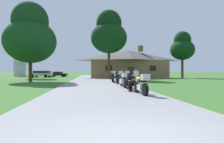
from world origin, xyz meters
TOP-DOWN VIEW (x-y plane):
  - ground_plane at (0.00, 20.00)m, footprint 500.00×500.00m
  - asphalt_driveway at (0.00, 18.00)m, footprint 6.40×80.00m
  - motorcycle_yellow_nearest_to_camera at (2.12, 6.92)m, footprint 0.66×2.08m
  - motorcycle_blue_second_in_row at (1.92, 9.27)m, footprint 0.77×2.08m
  - motorcycle_green_third_in_row at (2.00, 11.88)m, footprint 0.75×2.08m
  - motorcycle_white_fourth_in_row at (2.18, 14.39)m, footprint 0.66×2.08m
  - motorcycle_green_fifth_in_row at (2.04, 16.68)m, footprint 0.66×2.08m
  - motorcycle_silver_farthest_in_row at (1.98, 19.40)m, footprint 0.77×2.08m
  - stone_lodge at (6.56, 34.14)m, footprint 14.96×7.37m
  - bystander_blue_shirt_near_lodge at (6.49, 27.05)m, footprint 0.48×0.37m
  - tree_left_near at (-8.09, 22.08)m, footprint 6.37×6.37m
  - tree_by_lodge_front at (2.32, 27.68)m, footprint 5.74×5.74m
  - tree_right_of_lodge at (17.24, 33.15)m, footprint 4.67×4.67m
  - tree_left_far at (-11.74, 34.70)m, footprint 4.66×4.66m
  - metal_silo_distant at (-18.41, 48.85)m, footprint 3.12×3.12m
  - parked_silver_suv_far_left at (-10.96, 39.63)m, footprint 4.89×2.79m
  - parked_black_sedan_far_left at (-8.06, 43.51)m, footprint 4.45×2.51m

SIDE VIEW (x-z plane):
  - ground_plane at x=0.00m, z-range 0.00..0.00m
  - asphalt_driveway at x=0.00m, z-range 0.00..0.06m
  - motorcycle_blue_second_in_row at x=1.92m, z-range -0.04..1.26m
  - motorcycle_green_third_in_row at x=2.00m, z-range -0.04..1.26m
  - motorcycle_silver_farthest_in_row at x=1.98m, z-range -0.04..1.26m
  - motorcycle_yellow_nearest_to_camera at x=2.12m, z-range -0.03..1.27m
  - motorcycle_white_fourth_in_row at x=2.18m, z-range -0.03..1.27m
  - motorcycle_green_fifth_in_row at x=2.04m, z-range -0.03..1.27m
  - parked_black_sedan_far_left at x=-8.06m, z-range 0.04..1.24m
  - parked_silver_suv_far_left at x=-10.96m, z-range 0.08..1.48m
  - bystander_blue_shirt_near_lodge at x=6.49m, z-range 0.10..1.76m
  - stone_lodge at x=6.56m, z-range -0.37..5.93m
  - metal_silo_distant at x=-18.41m, z-range 0.00..7.00m
  - tree_left_near at x=-8.09m, z-range 0.82..10.80m
  - tree_right_of_lodge at x=17.24m, z-range 1.47..10.58m
  - tree_left_far at x=-11.74m, z-range 1.93..11.97m
  - tree_by_lodge_front at x=2.32m, z-range 1.76..12.83m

